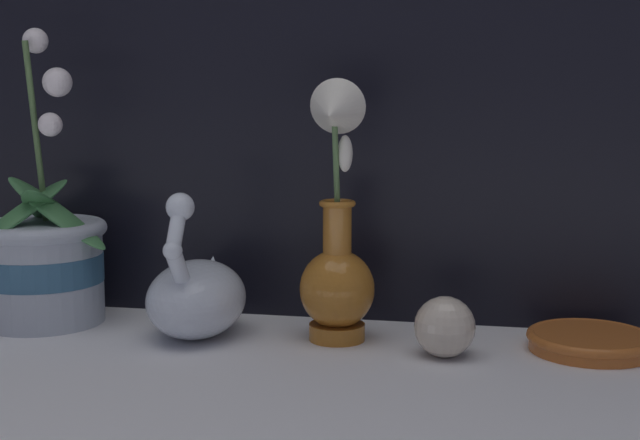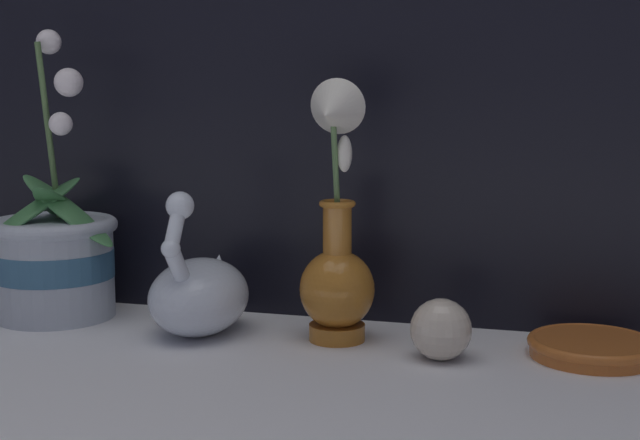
% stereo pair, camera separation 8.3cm
% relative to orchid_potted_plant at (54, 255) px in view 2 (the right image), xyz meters
% --- Properties ---
extents(ground_plane, '(2.80, 2.80, 0.00)m').
position_rel_orchid_potted_plant_xyz_m(ground_plane, '(0.35, -0.12, -0.08)').
color(ground_plane, white).
extents(orchid_potted_plant, '(0.20, 0.21, 0.39)m').
position_rel_orchid_potted_plant_xyz_m(orchid_potted_plant, '(0.00, 0.00, 0.00)').
color(orchid_potted_plant, '#B2BCCC').
rests_on(orchid_potted_plant, ground_plane).
extents(swan_figurine, '(0.12, 0.19, 0.19)m').
position_rel_orchid_potted_plant_xyz_m(swan_figurine, '(0.22, -0.03, -0.03)').
color(swan_figurine, silver).
rests_on(swan_figurine, ground_plane).
extents(blue_vase, '(0.09, 0.11, 0.32)m').
position_rel_orchid_potted_plant_xyz_m(blue_vase, '(0.40, -0.02, 0.03)').
color(blue_vase, '#B26B23').
rests_on(blue_vase, ground_plane).
extents(glass_sphere, '(0.07, 0.07, 0.07)m').
position_rel_orchid_potted_plant_xyz_m(glass_sphere, '(0.53, -0.05, -0.05)').
color(glass_sphere, beige).
rests_on(glass_sphere, ground_plane).
extents(amber_dish, '(0.15, 0.15, 0.02)m').
position_rel_orchid_potted_plant_xyz_m(amber_dish, '(0.70, 0.00, -0.07)').
color(amber_dish, '#C66628').
rests_on(amber_dish, ground_plane).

